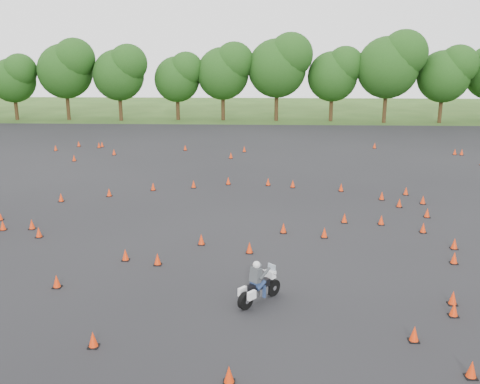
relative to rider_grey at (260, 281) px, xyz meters
The scene contains 5 objects.
ground 5.71m from the rider_grey, 100.50° to the left, with size 140.00×140.00×0.00m, color #2D5119.
asphalt_pad 11.64m from the rider_grey, 95.10° to the left, with size 62.00×62.00×0.00m, color black.
treeline 41.42m from the rider_grey, 86.35° to the left, with size 86.82×32.07×10.65m.
traffic_cones 11.24m from the rider_grey, 95.39° to the left, with size 36.27×33.32×0.45m.
rider_grey is the anchor object (origin of this frame).
Camera 1 is at (1.04, -21.76, 8.15)m, focal length 40.00 mm.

